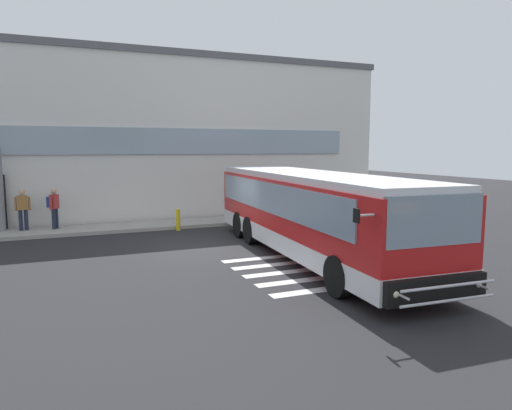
# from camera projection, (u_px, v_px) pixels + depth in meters

# --- Properties ---
(ground_plane) EXTENTS (80.00, 90.00, 0.02)m
(ground_plane) POSITION_uv_depth(u_px,v_px,m) (207.00, 247.00, 16.48)
(ground_plane) COLOR #232326
(ground_plane) RESTS_ON ground
(bay_paint_stripes) EXTENTS (4.40, 3.96, 0.01)m
(bay_paint_stripes) POSITION_uv_depth(u_px,v_px,m) (314.00, 269.00, 13.39)
(bay_paint_stripes) COLOR silver
(bay_paint_stripes) RESTS_ON ground
(terminal_building) EXTENTS (24.29, 13.80, 8.02)m
(terminal_building) POSITION_uv_depth(u_px,v_px,m) (136.00, 139.00, 26.39)
(terminal_building) COLOR silver
(terminal_building) RESTS_ON ground
(boarding_curb) EXTENTS (26.49, 2.00, 0.15)m
(boarding_curb) POSITION_uv_depth(u_px,v_px,m) (176.00, 224.00, 20.87)
(boarding_curb) COLOR #9E9B93
(boarding_curb) RESTS_ON ground
(entry_support_column) EXTENTS (0.28, 0.28, 3.37)m
(entry_support_column) POSITION_uv_depth(u_px,v_px,m) (0.00, 189.00, 18.54)
(entry_support_column) COLOR slate
(entry_support_column) RESTS_ON boarding_curb
(bus_main_foreground) EXTENTS (3.66, 12.11, 2.70)m
(bus_main_foreground) POSITION_uv_depth(u_px,v_px,m) (311.00, 216.00, 14.76)
(bus_main_foreground) COLOR red
(bus_main_foreground) RESTS_ON ground
(passenger_near_column) EXTENTS (0.59, 0.24, 1.68)m
(passenger_near_column) POSITION_uv_depth(u_px,v_px,m) (23.00, 208.00, 18.73)
(passenger_near_column) COLOR #1E2338
(passenger_near_column) RESTS_ON boarding_curb
(passenger_by_doorway) EXTENTS (0.49, 0.52, 1.68)m
(passenger_by_doorway) POSITION_uv_depth(u_px,v_px,m) (54.00, 206.00, 19.11)
(passenger_by_doorway) COLOR #1E2338
(passenger_by_doorway) RESTS_ON boarding_curb
(safety_bollard_yellow) EXTENTS (0.18, 0.18, 0.90)m
(safety_bollard_yellow) POSITION_uv_depth(u_px,v_px,m) (178.00, 220.00, 19.65)
(safety_bollard_yellow) COLOR yellow
(safety_bollard_yellow) RESTS_ON ground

